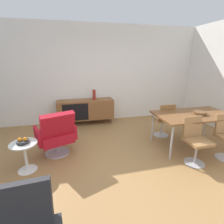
% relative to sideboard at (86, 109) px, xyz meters
% --- Properties ---
extents(ground_plane, '(8.32, 8.32, 0.00)m').
position_rel_sideboard_xyz_m(ground_plane, '(0.35, -2.30, -0.44)').
color(ground_plane, '#9E7242').
extents(wall_back, '(6.80, 0.12, 2.80)m').
position_rel_sideboard_xyz_m(wall_back, '(0.35, 0.30, 0.96)').
color(wall_back, white).
rests_on(wall_back, ground_plane).
extents(sideboard, '(1.60, 0.45, 0.72)m').
position_rel_sideboard_xyz_m(sideboard, '(0.00, 0.00, 0.00)').
color(sideboard, brown).
rests_on(sideboard, ground_plane).
extents(vase_cobalt, '(0.09, 0.09, 0.29)m').
position_rel_sideboard_xyz_m(vase_cobalt, '(0.26, 0.00, 0.42)').
color(vase_cobalt, maroon).
rests_on(vase_cobalt, sideboard).
extents(dining_table, '(1.60, 0.90, 0.74)m').
position_rel_sideboard_xyz_m(dining_table, '(2.13, -1.87, 0.26)').
color(dining_table, brown).
rests_on(dining_table, ground_plane).
extents(wooden_bowl_on_table, '(0.26, 0.26, 0.06)m').
position_rel_sideboard_xyz_m(wooden_bowl_on_table, '(2.24, -1.92, 0.33)').
color(wooden_bowl_on_table, brown).
rests_on(wooden_bowl_on_table, dining_table).
extents(dining_chair_front_left, '(0.41, 0.44, 0.86)m').
position_rel_sideboard_xyz_m(dining_chair_front_left, '(1.77, -2.42, 0.03)').
color(dining_chair_front_left, '#9E7042').
rests_on(dining_chair_front_left, ground_plane).
extents(dining_chair_back_left, '(0.40, 0.43, 0.86)m').
position_rel_sideboard_xyz_m(dining_chair_back_left, '(1.78, -1.31, 0.03)').
color(dining_chair_back_left, '#9E7042').
rests_on(dining_chair_back_left, ground_plane).
extents(lounge_chair_red, '(0.85, 0.82, 0.95)m').
position_rel_sideboard_xyz_m(lounge_chair_red, '(-0.70, -1.59, 0.03)').
color(lounge_chair_red, red).
rests_on(lounge_chair_red, ground_plane).
extents(side_table_round, '(0.44, 0.44, 0.52)m').
position_rel_sideboard_xyz_m(side_table_round, '(-1.20, -1.98, -0.12)').
color(side_table_round, white).
rests_on(side_table_round, ground_plane).
extents(fruit_bowl, '(0.20, 0.20, 0.11)m').
position_rel_sideboard_xyz_m(fruit_bowl, '(-1.20, -1.98, 0.12)').
color(fruit_bowl, '#262628').
rests_on(fruit_bowl, side_table_round).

